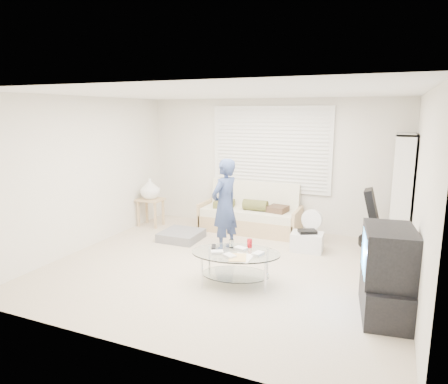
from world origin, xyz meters
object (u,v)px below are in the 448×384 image
at_px(bookshelf, 401,194).
at_px(coffee_table, 236,258).
at_px(tv_unit, 387,274).
at_px(futon_sofa, 250,215).

xyz_separation_m(bookshelf, coffee_table, (-1.97, -2.18, -0.61)).
bearing_deg(tv_unit, bookshelf, 86.90).
xyz_separation_m(futon_sofa, coffee_table, (0.63, -2.35, 0.05)).
height_order(bookshelf, coffee_table, bookshelf).
bearing_deg(futon_sofa, tv_unit, -45.05).
bearing_deg(bookshelf, tv_unit, -93.10).
bearing_deg(bookshelf, futon_sofa, 176.34).
bearing_deg(tv_unit, futon_sofa, 134.95).
height_order(futon_sofa, tv_unit, tv_unit).
relative_size(futon_sofa, tv_unit, 1.86).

